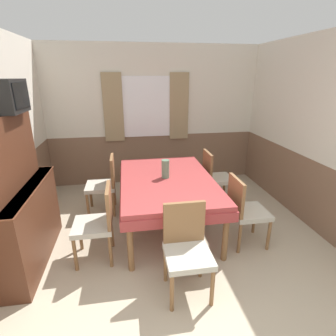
{
  "coord_description": "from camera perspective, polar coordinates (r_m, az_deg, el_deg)",
  "views": [
    {
      "loc": [
        -0.55,
        -1.07,
        2.06
      ],
      "look_at": [
        -0.01,
        2.2,
        0.88
      ],
      "focal_mm": 28.0,
      "sensor_mm": 36.0,
      "label": 1
    }
  ],
  "objects": [
    {
      "name": "wall_back",
      "position": [
        5.12,
        -3.22,
        11.2
      ],
      "size": [
        4.37,
        0.1,
        2.6
      ],
      "color": "silver",
      "rests_on": "ground_plane"
    },
    {
      "name": "chair_right_far",
      "position": [
        4.38,
        10.11,
        -1.67
      ],
      "size": [
        0.44,
        0.44,
        0.9
      ],
      "rotation": [
        0.0,
        0.0,
        4.71
      ],
      "color": "brown",
      "rests_on": "ground_plane"
    },
    {
      "name": "sideboard",
      "position": [
        3.33,
        -29.95,
        -7.16
      ],
      "size": [
        0.46,
        1.38,
        1.69
      ],
      "color": "#4C2819",
      "rests_on": "ground_plane"
    },
    {
      "name": "chair_left_near",
      "position": [
        3.15,
        -14.9,
        -11.03
      ],
      "size": [
        0.44,
        0.44,
        0.9
      ],
      "rotation": [
        0.0,
        0.0,
        1.57
      ],
      "color": "brown",
      "rests_on": "ground_plane"
    },
    {
      "name": "chair_left_far",
      "position": [
        4.16,
        -13.6,
        -3.08
      ],
      "size": [
        0.44,
        0.44,
        0.9
      ],
      "rotation": [
        0.0,
        0.0,
        1.57
      ],
      "color": "brown",
      "rests_on": "ground_plane"
    },
    {
      "name": "dining_table",
      "position": [
        3.61,
        -0.2,
        -3.75
      ],
      "size": [
        1.27,
        1.89,
        0.73
      ],
      "color": "#9E3838",
      "rests_on": "ground_plane"
    },
    {
      "name": "wall_right",
      "position": [
        4.05,
        30.36,
        6.1
      ],
      "size": [
        0.05,
        4.35,
        2.6
      ],
      "color": "silver",
      "rests_on": "ground_plane"
    },
    {
      "name": "chair_head_near",
      "position": [
        2.65,
        4.08,
        -16.68
      ],
      "size": [
        0.44,
        0.44,
        0.9
      ],
      "rotation": [
        0.0,
        0.0,
        3.14
      ],
      "color": "brown",
      "rests_on": "ground_plane"
    },
    {
      "name": "vase",
      "position": [
        3.56,
        -0.56,
        -0.19
      ],
      "size": [
        0.11,
        0.11,
        0.25
      ],
      "color": "slate",
      "rests_on": "dining_table"
    },
    {
      "name": "tv",
      "position": [
        3.21,
        -31.72,
        13.16
      ],
      "size": [
        0.29,
        0.48,
        0.34
      ],
      "color": "black",
      "rests_on": "sideboard"
    },
    {
      "name": "chair_right_near",
      "position": [
        3.43,
        16.32,
        -8.48
      ],
      "size": [
        0.44,
        0.44,
        0.9
      ],
      "rotation": [
        0.0,
        0.0,
        4.71
      ],
      "color": "brown",
      "rests_on": "ground_plane"
    }
  ]
}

